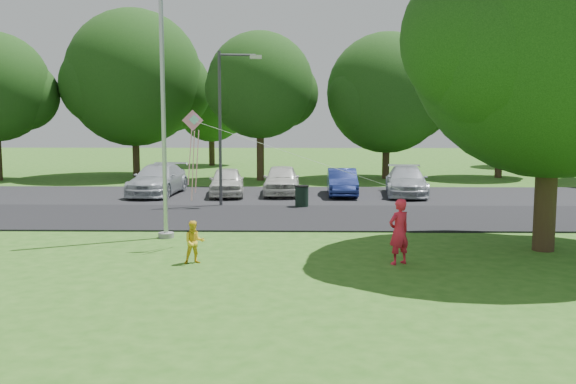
{
  "coord_description": "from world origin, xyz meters",
  "views": [
    {
      "loc": [
        0.77,
        -15.07,
        3.92
      ],
      "look_at": [
        0.41,
        4.0,
        1.6
      ],
      "focal_mm": 40.0,
      "sensor_mm": 36.0,
      "label": 1
    }
  ],
  "objects_px": {
    "street_lamp": "(226,114)",
    "trash_can": "(302,197)",
    "woman": "(399,232)",
    "child_yellow": "(194,242)",
    "big_tree": "(551,39)",
    "kite": "(197,136)",
    "flagpole": "(163,106)"
  },
  "relations": [
    {
      "from": "woman",
      "to": "child_yellow",
      "type": "xyz_separation_m",
      "value": [
        -5.38,
        -0.01,
        -0.3
      ]
    },
    {
      "from": "kite",
      "to": "trash_can",
      "type": "bearing_deg",
      "value": 57.59
    },
    {
      "from": "trash_can",
      "to": "big_tree",
      "type": "xyz_separation_m",
      "value": [
        6.87,
        -8.46,
        5.51
      ]
    },
    {
      "from": "flagpole",
      "to": "kite",
      "type": "xyz_separation_m",
      "value": [
        1.28,
        -1.49,
        -0.88
      ]
    },
    {
      "from": "street_lamp",
      "to": "kite",
      "type": "height_order",
      "value": "street_lamp"
    },
    {
      "from": "street_lamp",
      "to": "woman",
      "type": "distance_m",
      "value": 12.37
    },
    {
      "from": "woman",
      "to": "kite",
      "type": "bearing_deg",
      "value": -51.55
    },
    {
      "from": "big_tree",
      "to": "child_yellow",
      "type": "xyz_separation_m",
      "value": [
        -9.73,
        -1.74,
        -5.42
      ]
    },
    {
      "from": "child_yellow",
      "to": "big_tree",
      "type": "bearing_deg",
      "value": -6.95
    },
    {
      "from": "big_tree",
      "to": "woman",
      "type": "relative_size",
      "value": 5.89
    },
    {
      "from": "trash_can",
      "to": "woman",
      "type": "bearing_deg",
      "value": -76.13
    },
    {
      "from": "child_yellow",
      "to": "flagpole",
      "type": "bearing_deg",
      "value": 95.79
    },
    {
      "from": "street_lamp",
      "to": "trash_can",
      "type": "bearing_deg",
      "value": -14.05
    },
    {
      "from": "flagpole",
      "to": "trash_can",
      "type": "distance_m",
      "value": 8.77
    },
    {
      "from": "street_lamp",
      "to": "trash_can",
      "type": "distance_m",
      "value": 4.72
    },
    {
      "from": "flagpole",
      "to": "trash_can",
      "type": "xyz_separation_m",
      "value": [
        4.35,
        6.67,
        -3.69
      ]
    },
    {
      "from": "woman",
      "to": "child_yellow",
      "type": "bearing_deg",
      "value": -31.44
    },
    {
      "from": "flagpole",
      "to": "child_yellow",
      "type": "xyz_separation_m",
      "value": [
        1.49,
        -3.53,
        -3.6
      ]
    },
    {
      "from": "street_lamp",
      "to": "big_tree",
      "type": "height_order",
      "value": "big_tree"
    },
    {
      "from": "trash_can",
      "to": "child_yellow",
      "type": "relative_size",
      "value": 0.83
    },
    {
      "from": "street_lamp",
      "to": "trash_can",
      "type": "height_order",
      "value": "street_lamp"
    },
    {
      "from": "street_lamp",
      "to": "child_yellow",
      "type": "height_order",
      "value": "street_lamp"
    },
    {
      "from": "street_lamp",
      "to": "child_yellow",
      "type": "relative_size",
      "value": 5.74
    },
    {
      "from": "street_lamp",
      "to": "woman",
      "type": "height_order",
      "value": "street_lamp"
    },
    {
      "from": "child_yellow",
      "to": "trash_can",
      "type": "bearing_deg",
      "value": 57.25
    },
    {
      "from": "flagpole",
      "to": "street_lamp",
      "type": "distance_m",
      "value": 7.12
    },
    {
      "from": "flagpole",
      "to": "kite",
      "type": "distance_m",
      "value": 2.15
    },
    {
      "from": "trash_can",
      "to": "kite",
      "type": "bearing_deg",
      "value": -110.63
    },
    {
      "from": "street_lamp",
      "to": "trash_can",
      "type": "relative_size",
      "value": 6.93
    },
    {
      "from": "flagpole",
      "to": "street_lamp",
      "type": "height_order",
      "value": "flagpole"
    },
    {
      "from": "street_lamp",
      "to": "trash_can",
      "type": "xyz_separation_m",
      "value": [
        3.2,
        -0.36,
        -3.45
      ]
    },
    {
      "from": "big_tree",
      "to": "trash_can",
      "type": "bearing_deg",
      "value": 129.06
    }
  ]
}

